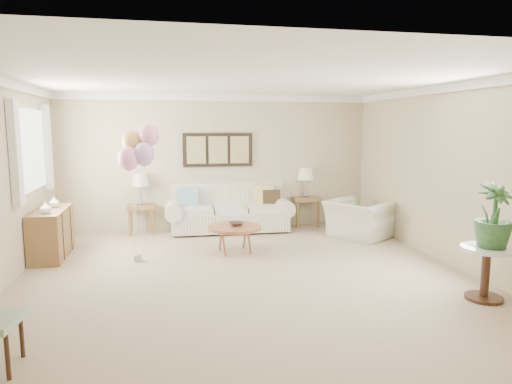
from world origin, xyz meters
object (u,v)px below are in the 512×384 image
sofa (229,212)px  coffee_table (235,228)px  armchair (359,219)px  balloon_cluster (138,148)px

sofa → coffee_table: sofa is taller
coffee_table → armchair: bearing=13.3°
coffee_table → balloon_cluster: size_ratio=0.42×
sofa → armchair: size_ratio=2.38×
balloon_cluster → armchair: bearing=11.0°
coffee_table → balloon_cluster: balloon_cluster is taller
sofa → coffee_table: bearing=-95.0°
armchair → sofa: bearing=32.2°
sofa → balloon_cluster: (-1.57, -1.78, 1.33)m
coffee_table → sofa: bearing=85.0°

